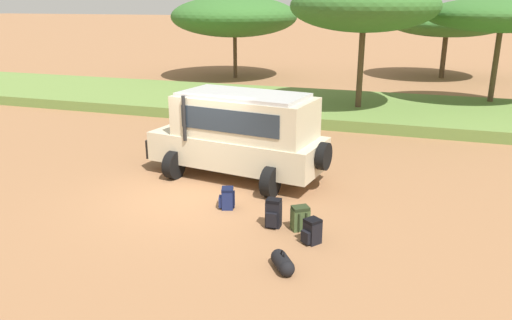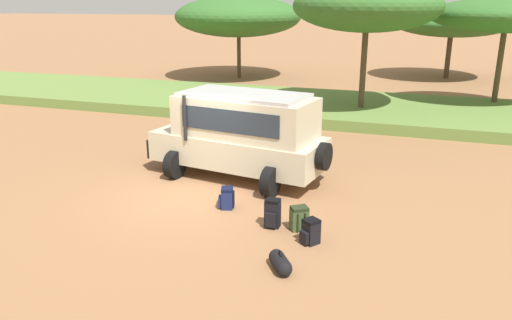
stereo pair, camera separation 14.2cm
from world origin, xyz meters
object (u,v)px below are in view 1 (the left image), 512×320
(safari_vehicle, at_px, (240,133))
(acacia_tree_right_mid, at_px, (502,15))
(backpack_outermost, at_px, (312,231))
(acacia_tree_left_mid, at_px, (364,6))
(acacia_tree_centre_back, at_px, (447,23))
(acacia_tree_far_left, at_px, (235,17))
(duffel_bag_low_black_case, at_px, (283,262))
(backpack_cluster_center, at_px, (300,218))
(backpack_near_rear_wheel, at_px, (227,198))
(backpack_beside_front_wheel, at_px, (273,214))

(safari_vehicle, relative_size, acacia_tree_right_mid, 0.83)
(backpack_outermost, height_order, acacia_tree_left_mid, acacia_tree_left_mid)
(acacia_tree_centre_back, bearing_deg, safari_vehicle, -104.78)
(acacia_tree_centre_back, bearing_deg, acacia_tree_far_left, -161.91)
(duffel_bag_low_black_case, relative_size, acacia_tree_right_mid, 0.10)
(safari_vehicle, bearing_deg, backpack_outermost, -50.47)
(backpack_cluster_center, height_order, duffel_bag_low_black_case, backpack_cluster_center)
(backpack_near_rear_wheel, xyz_separation_m, acacia_tree_right_mid, (7.31, 14.37, 4.00))
(acacia_tree_left_mid, relative_size, acacia_tree_right_mid, 0.99)
(backpack_near_rear_wheel, distance_m, backpack_outermost, 2.63)
(backpack_outermost, relative_size, acacia_tree_far_left, 0.06)
(backpack_outermost, height_order, acacia_tree_right_mid, acacia_tree_right_mid)
(backpack_beside_front_wheel, distance_m, acacia_tree_centre_back, 25.87)
(safari_vehicle, bearing_deg, backpack_beside_front_wheel, -57.86)
(backpack_beside_front_wheel, bearing_deg, acacia_tree_centre_back, 80.85)
(backpack_near_rear_wheel, bearing_deg, acacia_tree_centre_back, 77.52)
(backpack_cluster_center, distance_m, backpack_near_rear_wheel, 2.06)
(backpack_beside_front_wheel, height_order, acacia_tree_far_left, acacia_tree_far_left)
(safari_vehicle, relative_size, backpack_near_rear_wheel, 10.59)
(backpack_outermost, xyz_separation_m, acacia_tree_centre_back, (3.10, 25.85, 3.22))
(acacia_tree_far_left, relative_size, acacia_tree_centre_back, 1.17)
(acacia_tree_right_mid, bearing_deg, acacia_tree_centre_back, 100.19)
(backpack_beside_front_wheel, height_order, backpack_outermost, backpack_beside_front_wheel)
(backpack_beside_front_wheel, xyz_separation_m, duffel_bag_low_black_case, (0.70, -1.75, -0.17))
(backpack_outermost, distance_m, duffel_bag_low_black_case, 1.29)
(backpack_cluster_center, height_order, backpack_near_rear_wheel, backpack_cluster_center)
(safari_vehicle, distance_m, backpack_near_rear_wheel, 2.51)
(backpack_beside_front_wheel, xyz_separation_m, acacia_tree_far_left, (-8.84, 21.13, 3.57))
(acacia_tree_left_mid, bearing_deg, acacia_tree_centre_back, 74.46)
(acacia_tree_far_left, distance_m, acacia_tree_left_mid, 13.05)
(acacia_tree_centre_back, xyz_separation_m, acacia_tree_right_mid, (1.85, -10.31, 0.77))
(safari_vehicle, relative_size, duffel_bag_low_black_case, 8.01)
(safari_vehicle, relative_size, backpack_cluster_center, 9.97)
(backpack_outermost, distance_m, acacia_tree_centre_back, 26.23)
(backpack_outermost, relative_size, duffel_bag_low_black_case, 0.78)
(backpack_outermost, relative_size, acacia_tree_left_mid, 0.08)
(safari_vehicle, height_order, duffel_bag_low_black_case, safari_vehicle)
(backpack_near_rear_wheel, xyz_separation_m, duffel_bag_low_black_case, (2.07, -2.43, -0.10))
(backpack_outermost, bearing_deg, backpack_near_rear_wheel, 153.58)
(safari_vehicle, distance_m, acacia_tree_left_mid, 9.81)
(backpack_outermost, relative_size, acacia_tree_right_mid, 0.08)
(safari_vehicle, bearing_deg, acacia_tree_far_left, 111.04)
(backpack_cluster_center, bearing_deg, acacia_tree_left_mid, 91.23)
(duffel_bag_low_black_case, xyz_separation_m, acacia_tree_centre_back, (3.39, 27.10, 3.32))
(backpack_beside_front_wheel, height_order, acacia_tree_centre_back, acacia_tree_centre_back)
(backpack_near_rear_wheel, xyz_separation_m, acacia_tree_left_mid, (1.71, 11.21, 4.39))
(acacia_tree_centre_back, bearing_deg, backpack_outermost, -96.84)
(backpack_cluster_center, xyz_separation_m, acacia_tree_centre_back, (3.49, 25.29, 3.21))
(acacia_tree_far_left, height_order, acacia_tree_right_mid, acacia_tree_far_left)
(duffel_bag_low_black_case, bearing_deg, acacia_tree_left_mid, 91.50)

